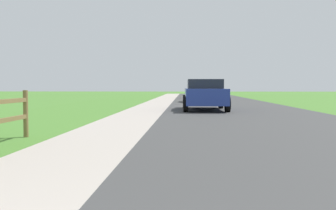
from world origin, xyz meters
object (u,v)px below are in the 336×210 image
Objects in this scene: parked_car_black at (201,91)px; parked_car_white at (200,91)px; parked_car_beige at (195,90)px; parked_suv_blue at (205,94)px.

parked_car_white is at bearing -92.34° from parked_car_black.
parked_car_beige is at bearing 89.94° from parked_car_white.
parked_suv_blue reaches higher than parked_car_black.
parked_suv_blue is 0.99× the size of parked_car_white.
parked_car_black is 9.81m from parked_car_beige.
parked_car_white is 18.48m from parked_car_beige.
parked_car_black is 1.04× the size of parked_car_beige.
parked_car_beige reaches higher than parked_car_black.
parked_car_beige is at bearing 89.66° from parked_suv_blue.
parked_car_white is 0.97× the size of parked_car_black.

